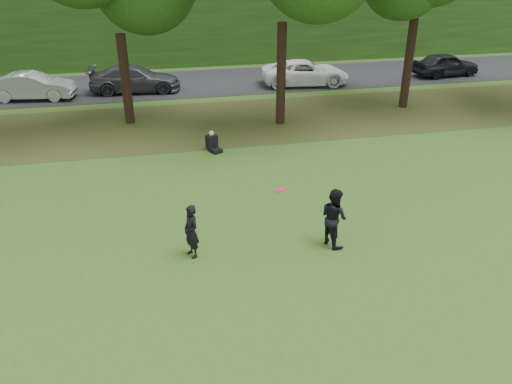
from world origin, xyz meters
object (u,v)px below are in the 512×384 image
Objects in this scene: frisbee at (281,190)px; seated_person at (213,143)px; player_right at (334,217)px; player_left at (191,232)px.

seated_person is at bearing 94.68° from frisbee.
player_right is 2.00m from frisbee.
player_right reaches higher than seated_person.
player_right reaches higher than player_left.
player_right is 8.23m from seated_person.
player_left reaches higher than seated_person.
player_left is 5.35× the size of frisbee.
frisbee is at bearing -107.22° from seated_person.
frisbee reaches higher than player_right.
player_right is at bearing 62.92° from player_left.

